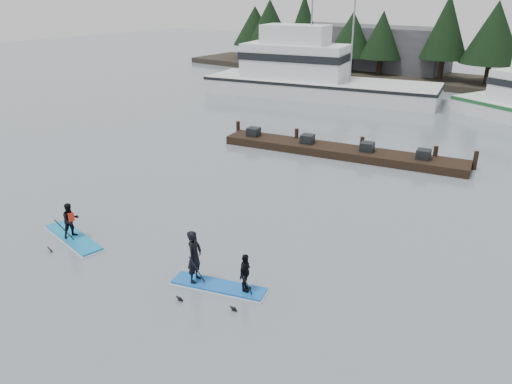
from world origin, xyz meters
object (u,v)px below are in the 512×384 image
Objects in this scene: fishing_boat_large at (313,86)px; paddleboard_duo at (215,268)px; paddleboard_solo at (72,227)px.

paddleboard_duo is (13.57, -28.02, -0.17)m from fishing_boat_large.
paddleboard_duo is (6.43, 0.83, 0.19)m from paddleboard_solo.
fishing_boat_large is 31.14m from paddleboard_duo.
fishing_boat_large is 29.72m from paddleboard_solo.
fishing_boat_large reaches higher than paddleboard_solo.
paddleboard_solo is at bearing -89.00° from fishing_boat_large.
fishing_boat_large reaches higher than paddleboard_duo.
paddleboard_duo is at bearing -77.06° from fishing_boat_large.
fishing_boat_large is at bearing 98.13° from paddleboard_duo.
paddleboard_solo is (7.14, -28.85, -0.36)m from fishing_boat_large.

